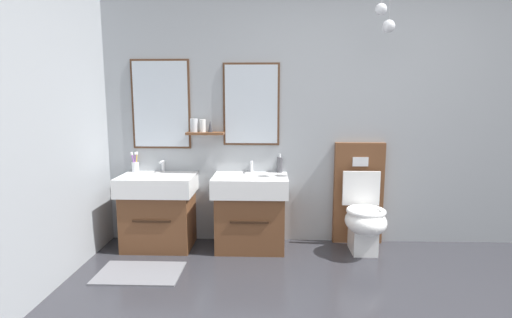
% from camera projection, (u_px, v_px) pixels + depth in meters
% --- Properties ---
extents(wall_back, '(5.17, 0.55, 2.65)m').
position_uv_depth(wall_back, '(356.00, 108.00, 3.79)').
color(wall_back, '#999EA3').
rests_on(wall_back, ground).
extents(bath_mat, '(0.68, 0.44, 0.01)m').
position_uv_depth(bath_mat, '(140.00, 273.00, 3.19)').
color(bath_mat, slate).
rests_on(bath_mat, ground).
extents(vanity_sink_left, '(0.70, 0.51, 0.70)m').
position_uv_depth(vanity_sink_left, '(159.00, 209.00, 3.73)').
color(vanity_sink_left, brown).
rests_on(vanity_sink_left, ground).
extents(tap_on_left_sink, '(0.03, 0.13, 0.11)m').
position_uv_depth(tap_on_left_sink, '(163.00, 165.00, 3.86)').
color(tap_on_left_sink, silver).
rests_on(tap_on_left_sink, vanity_sink_left).
extents(vanity_sink_right, '(0.70, 0.51, 0.70)m').
position_uv_depth(vanity_sink_right, '(250.00, 210.00, 3.70)').
color(vanity_sink_right, brown).
rests_on(vanity_sink_right, ground).
extents(tap_on_right_sink, '(0.03, 0.13, 0.11)m').
position_uv_depth(tap_on_right_sink, '(251.00, 165.00, 3.83)').
color(tap_on_right_sink, silver).
rests_on(tap_on_right_sink, vanity_sink_right).
extents(toilet, '(0.48, 0.62, 1.00)m').
position_uv_depth(toilet, '(362.00, 210.00, 3.68)').
color(toilet, brown).
rests_on(toilet, ground).
extents(toothbrush_cup, '(0.07, 0.07, 0.20)m').
position_uv_depth(toothbrush_cup, '(135.00, 166.00, 3.86)').
color(toothbrush_cup, silver).
rests_on(toothbrush_cup, vanity_sink_left).
extents(soap_dispenser, '(0.06, 0.06, 0.19)m').
position_uv_depth(soap_dispenser, '(280.00, 164.00, 3.81)').
color(soap_dispenser, '#4C4C51').
rests_on(soap_dispenser, vanity_sink_right).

